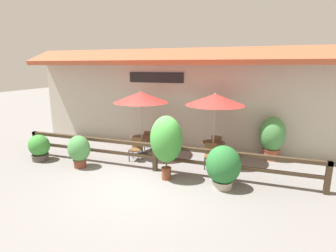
{
  "coord_description": "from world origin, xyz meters",
  "views": [
    {
      "loc": [
        3.15,
        -6.72,
        3.49
      ],
      "look_at": [
        0.31,
        1.49,
        1.49
      ],
      "focal_mm": 28.0,
      "sensor_mm": 36.0,
      "label": 1
    }
  ],
  "objects_px": {
    "chair_middle_wallside": "(217,144)",
    "potted_plant_tall_tropical": "(223,166)",
    "dining_table_middle": "(213,146)",
    "chair_middle_streetside": "(211,154)",
    "chair_near_wallside": "(150,139)",
    "patio_umbrella_middle": "(215,100)",
    "potted_plant_corner_fern": "(39,147)",
    "dining_table_near": "(142,141)",
    "potted_plant_broad_leaf": "(79,150)",
    "potted_plant_small_flowering": "(272,137)",
    "patio_umbrella_near": "(141,97)",
    "chair_near_streetside": "(136,148)",
    "potted_plant_entrance_palm": "(166,140)"
  },
  "relations": [
    {
      "from": "chair_near_wallside",
      "to": "chair_middle_wallside",
      "type": "relative_size",
      "value": 1.0
    },
    {
      "from": "patio_umbrella_middle",
      "to": "potted_plant_corner_fern",
      "type": "bearing_deg",
      "value": -161.75
    },
    {
      "from": "potted_plant_corner_fern",
      "to": "potted_plant_broad_leaf",
      "type": "distance_m",
      "value": 1.87
    },
    {
      "from": "dining_table_middle",
      "to": "chair_near_wallside",
      "type": "bearing_deg",
      "value": 170.57
    },
    {
      "from": "patio_umbrella_middle",
      "to": "chair_middle_streetside",
      "type": "bearing_deg",
      "value": -87.7
    },
    {
      "from": "potted_plant_corner_fern",
      "to": "potted_plant_tall_tropical",
      "type": "xyz_separation_m",
      "value": [
        6.83,
        -0.07,
        0.16
      ]
    },
    {
      "from": "patio_umbrella_middle",
      "to": "patio_umbrella_near",
      "type": "bearing_deg",
      "value": -176.27
    },
    {
      "from": "chair_near_streetside",
      "to": "potted_plant_entrance_palm",
      "type": "bearing_deg",
      "value": -41.93
    },
    {
      "from": "potted_plant_broad_leaf",
      "to": "potted_plant_small_flowering",
      "type": "bearing_deg",
      "value": 25.66
    },
    {
      "from": "dining_table_middle",
      "to": "dining_table_near",
      "type": "bearing_deg",
      "value": -176.27
    },
    {
      "from": "dining_table_near",
      "to": "chair_near_streetside",
      "type": "xyz_separation_m",
      "value": [
        0.06,
        -0.64,
        -0.1
      ]
    },
    {
      "from": "patio_umbrella_near",
      "to": "patio_umbrella_middle",
      "type": "height_order",
      "value": "same"
    },
    {
      "from": "dining_table_near",
      "to": "potted_plant_small_flowering",
      "type": "xyz_separation_m",
      "value": [
        4.87,
        1.11,
        0.32
      ]
    },
    {
      "from": "patio_umbrella_middle",
      "to": "potted_plant_tall_tropical",
      "type": "relative_size",
      "value": 2.0
    },
    {
      "from": "potted_plant_small_flowering",
      "to": "potted_plant_corner_fern",
      "type": "bearing_deg",
      "value": -160.18
    },
    {
      "from": "chair_near_streetside",
      "to": "patio_umbrella_near",
      "type": "bearing_deg",
      "value": 90.66
    },
    {
      "from": "chair_middle_wallside",
      "to": "potted_plant_tall_tropical",
      "type": "distance_m",
      "value": 2.83
    },
    {
      "from": "potted_plant_broad_leaf",
      "to": "potted_plant_small_flowering",
      "type": "relative_size",
      "value": 0.69
    },
    {
      "from": "potted_plant_corner_fern",
      "to": "chair_middle_streetside",
      "type": "bearing_deg",
      "value": 12.58
    },
    {
      "from": "potted_plant_entrance_palm",
      "to": "dining_table_near",
      "type": "bearing_deg",
      "value": 131.97
    },
    {
      "from": "potted_plant_tall_tropical",
      "to": "chair_middle_streetside",
      "type": "bearing_deg",
      "value": 112.89
    },
    {
      "from": "dining_table_middle",
      "to": "chair_middle_wallside",
      "type": "relative_size",
      "value": 1.04
    },
    {
      "from": "dining_table_near",
      "to": "potted_plant_tall_tropical",
      "type": "bearing_deg",
      "value": -29.08
    },
    {
      "from": "chair_middle_streetside",
      "to": "potted_plant_corner_fern",
      "type": "distance_m",
      "value": 6.37
    },
    {
      "from": "chair_middle_wallside",
      "to": "potted_plant_corner_fern",
      "type": "height_order",
      "value": "potted_plant_corner_fern"
    },
    {
      "from": "dining_table_middle",
      "to": "potted_plant_broad_leaf",
      "type": "xyz_separation_m",
      "value": [
        -4.32,
        -2.13,
        0.05
      ]
    },
    {
      "from": "patio_umbrella_middle",
      "to": "potted_plant_broad_leaf",
      "type": "relative_size",
      "value": 2.22
    },
    {
      "from": "patio_umbrella_near",
      "to": "potted_plant_corner_fern",
      "type": "bearing_deg",
      "value": -151.13
    },
    {
      "from": "chair_near_wallside",
      "to": "patio_umbrella_middle",
      "type": "xyz_separation_m",
      "value": [
        2.76,
        -0.46,
        1.84
      ]
    },
    {
      "from": "patio_umbrella_near",
      "to": "chair_near_wallside",
      "type": "distance_m",
      "value": 1.95
    },
    {
      "from": "potted_plant_corner_fern",
      "to": "potted_plant_tall_tropical",
      "type": "relative_size",
      "value": 0.77
    },
    {
      "from": "patio_umbrella_near",
      "to": "chair_middle_wallside",
      "type": "distance_m",
      "value": 3.52
    },
    {
      "from": "potted_plant_entrance_palm",
      "to": "potted_plant_small_flowering",
      "type": "distance_m",
      "value": 4.38
    },
    {
      "from": "chair_near_wallside",
      "to": "potted_plant_broad_leaf",
      "type": "relative_size",
      "value": 0.74
    },
    {
      "from": "potted_plant_corner_fern",
      "to": "potted_plant_small_flowering",
      "type": "relative_size",
      "value": 0.6
    },
    {
      "from": "chair_near_streetside",
      "to": "potted_plant_tall_tropical",
      "type": "xyz_separation_m",
      "value": [
        3.4,
        -1.28,
        0.19
      ]
    },
    {
      "from": "dining_table_middle",
      "to": "chair_middle_streetside",
      "type": "xyz_separation_m",
      "value": [
        0.03,
        -0.65,
        -0.1
      ]
    },
    {
      "from": "potted_plant_broad_leaf",
      "to": "potted_plant_corner_fern",
      "type": "bearing_deg",
      "value": 177.18
    },
    {
      "from": "patio_umbrella_near",
      "to": "dining_table_middle",
      "type": "relative_size",
      "value": 2.88
    },
    {
      "from": "chair_near_streetside",
      "to": "potted_plant_small_flowering",
      "type": "xyz_separation_m",
      "value": [
        4.81,
        1.75,
        0.41
      ]
    },
    {
      "from": "chair_near_wallside",
      "to": "potted_plant_entrance_palm",
      "type": "bearing_deg",
      "value": 116.64
    },
    {
      "from": "chair_near_wallside",
      "to": "potted_plant_small_flowering",
      "type": "height_order",
      "value": "potted_plant_small_flowering"
    },
    {
      "from": "patio_umbrella_near",
      "to": "chair_middle_streetside",
      "type": "distance_m",
      "value": 3.42
    },
    {
      "from": "patio_umbrella_near",
      "to": "chair_near_streetside",
      "type": "relative_size",
      "value": 3.0
    },
    {
      "from": "chair_near_streetside",
      "to": "potted_plant_tall_tropical",
      "type": "bearing_deg",
      "value": -25.24
    },
    {
      "from": "dining_table_near",
      "to": "potted_plant_tall_tropical",
      "type": "distance_m",
      "value": 3.96
    },
    {
      "from": "potted_plant_broad_leaf",
      "to": "patio_umbrella_near",
      "type": "bearing_deg",
      "value": 52.36
    },
    {
      "from": "chair_middle_streetside",
      "to": "potted_plant_entrance_palm",
      "type": "bearing_deg",
      "value": -137.03
    },
    {
      "from": "chair_near_wallside",
      "to": "patio_umbrella_middle",
      "type": "distance_m",
      "value": 3.35
    },
    {
      "from": "patio_umbrella_middle",
      "to": "chair_near_streetside",
      "type": "bearing_deg",
      "value": -163.35
    }
  ]
}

